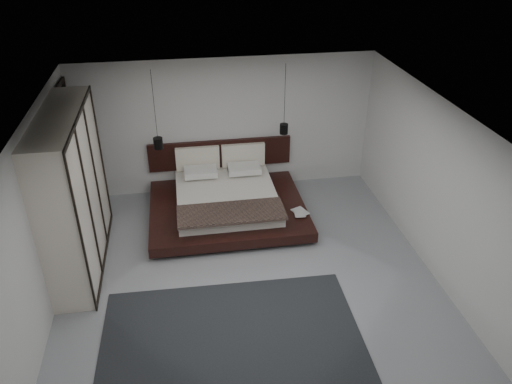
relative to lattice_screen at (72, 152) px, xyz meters
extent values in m
plane|color=gray|center=(2.95, -2.45, -1.30)|extent=(6.00, 6.00, 0.00)
plane|color=white|center=(2.95, -2.45, 1.50)|extent=(6.00, 6.00, 0.00)
plane|color=silver|center=(2.95, 0.55, 0.10)|extent=(6.00, 0.00, 6.00)
plane|color=silver|center=(2.95, -5.45, 0.10)|extent=(6.00, 0.00, 6.00)
plane|color=silver|center=(-0.05, -2.45, 0.10)|extent=(0.00, 6.00, 6.00)
plane|color=silver|center=(5.95, -2.45, 0.10)|extent=(0.00, 6.00, 6.00)
cube|color=black|center=(0.00, 0.00, 0.00)|extent=(0.05, 0.90, 2.60)
cube|color=black|center=(2.81, -0.70, -1.26)|extent=(2.32, 1.90, 0.08)
cube|color=black|center=(2.81, -0.70, -1.12)|extent=(2.95, 2.43, 0.19)
cube|color=silver|center=(2.81, -0.56, -0.91)|extent=(1.90, 2.11, 0.23)
cube|color=black|center=(2.81, -1.39, -0.77)|extent=(1.92, 0.74, 0.05)
cube|color=silver|center=(2.36, 0.25, -0.73)|extent=(0.65, 0.42, 0.13)
cube|color=silver|center=(3.25, 0.25, -0.73)|extent=(0.65, 0.42, 0.13)
cube|color=silver|center=(2.36, 0.10, -0.67)|extent=(0.65, 0.42, 0.13)
cube|color=silver|center=(3.25, 0.10, -0.67)|extent=(0.65, 0.42, 0.13)
cube|color=black|center=(2.81, 0.51, -0.49)|extent=(2.95, 0.08, 0.60)
cube|color=silver|center=(2.33, 0.42, -0.52)|extent=(0.90, 0.10, 0.50)
cube|color=silver|center=(3.28, 0.42, -0.52)|extent=(0.90, 0.10, 0.50)
imported|color=#99724C|center=(4.02, -1.23, -1.01)|extent=(0.33, 0.38, 0.03)
imported|color=#99724C|center=(4.00, -1.26, -0.99)|extent=(0.23, 0.29, 0.02)
cylinder|color=black|center=(1.59, -0.07, 0.85)|extent=(0.01, 0.01, 1.30)
cylinder|color=black|center=(1.59, -0.07, 0.09)|extent=(0.18, 0.18, 0.22)
cylinder|color=#FFE0B2|center=(1.59, -0.07, 0.00)|extent=(0.13, 0.13, 0.01)
cylinder|color=black|center=(4.02, -0.07, 0.91)|extent=(0.01, 0.01, 1.18)
cylinder|color=black|center=(4.02, -0.07, 0.22)|extent=(0.16, 0.16, 0.20)
cylinder|color=#FFE0B2|center=(4.02, -0.07, 0.13)|extent=(0.12, 0.12, 0.01)
cube|color=silver|center=(0.25, -1.63, 0.02)|extent=(0.61, 2.64, 2.64)
cube|color=black|center=(0.57, -1.63, 1.31)|extent=(0.03, 2.64, 0.06)
cube|color=black|center=(0.57, -1.63, -1.27)|extent=(0.03, 2.64, 0.06)
cube|color=black|center=(0.57, -2.95, 0.02)|extent=(0.03, 0.05, 2.64)
cube|color=black|center=(0.57, -2.07, 0.02)|extent=(0.03, 0.05, 2.64)
cube|color=black|center=(0.57, -1.19, 0.02)|extent=(0.03, 0.05, 2.64)
cube|color=black|center=(0.57, -0.31, 0.02)|extent=(0.03, 0.05, 2.64)
cube|color=black|center=(2.50, -3.98, -1.29)|extent=(3.71, 2.70, 0.02)
camera|label=1|loc=(2.02, -8.88, 3.98)|focal=35.00mm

